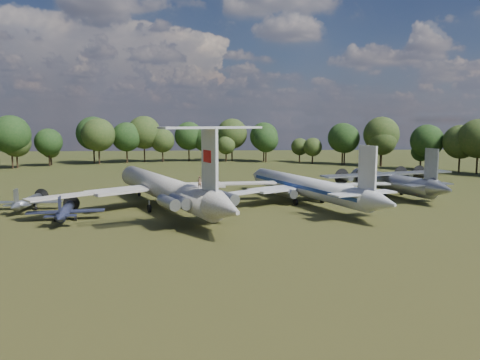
{
  "coord_description": "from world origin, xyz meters",
  "views": [
    {
      "loc": [
        2.71,
        -79.1,
        14.74
      ],
      "look_at": [
        7.79,
        -3.3,
        5.0
      ],
      "focal_mm": 35.0,
      "sensor_mm": 36.0,
      "label": 1
    }
  ],
  "objects_px": {
    "small_prop_west": "(66,213)",
    "person_on_il62": "(200,182)",
    "an12_transport": "(391,184)",
    "small_prop_northwest": "(28,204)",
    "il62_airliner": "(164,192)",
    "tu104_jet": "(306,190)"
  },
  "relations": [
    {
      "from": "small_prop_west",
      "to": "person_on_il62",
      "type": "bearing_deg",
      "value": -23.16
    },
    {
      "from": "il62_airliner",
      "to": "small_prop_northwest",
      "type": "bearing_deg",
      "value": 155.44
    },
    {
      "from": "small_prop_northwest",
      "to": "person_on_il62",
      "type": "bearing_deg",
      "value": -26.21
    },
    {
      "from": "an12_transport",
      "to": "il62_airliner",
      "type": "bearing_deg",
      "value": 178.12
    },
    {
      "from": "small_prop_northwest",
      "to": "an12_transport",
      "type": "bearing_deg",
      "value": 9.64
    },
    {
      "from": "small_prop_northwest",
      "to": "small_prop_west",
      "type": "bearing_deg",
      "value": -45.75
    },
    {
      "from": "person_on_il62",
      "to": "tu104_jet",
      "type": "bearing_deg",
      "value": -161.04
    },
    {
      "from": "tu104_jet",
      "to": "small_prop_west",
      "type": "bearing_deg",
      "value": 176.61
    },
    {
      "from": "small_prop_west",
      "to": "small_prop_northwest",
      "type": "relative_size",
      "value": 1.05
    },
    {
      "from": "an12_transport",
      "to": "person_on_il62",
      "type": "xyz_separation_m",
      "value": [
        -37.18,
        -25.25,
        4.13
      ]
    },
    {
      "from": "tu104_jet",
      "to": "person_on_il62",
      "type": "bearing_deg",
      "value": -157.98
    },
    {
      "from": "person_on_il62",
      "to": "an12_transport",
      "type": "bearing_deg",
      "value": -169.79
    },
    {
      "from": "il62_airliner",
      "to": "person_on_il62",
      "type": "height_order",
      "value": "person_on_il62"
    },
    {
      "from": "il62_airliner",
      "to": "small_prop_west",
      "type": "height_order",
      "value": "il62_airliner"
    },
    {
      "from": "an12_transport",
      "to": "person_on_il62",
      "type": "distance_m",
      "value": 45.13
    },
    {
      "from": "il62_airliner",
      "to": "an12_transport",
      "type": "distance_m",
      "value": 44.92
    },
    {
      "from": "small_prop_west",
      "to": "small_prop_northwest",
      "type": "bearing_deg",
      "value": 125.59
    },
    {
      "from": "an12_transport",
      "to": "small_prop_west",
      "type": "relative_size",
      "value": 2.17
    },
    {
      "from": "person_on_il62",
      "to": "il62_airliner",
      "type": "bearing_deg",
      "value": -89.68
    },
    {
      "from": "small_prop_west",
      "to": "small_prop_northwest",
      "type": "xyz_separation_m",
      "value": [
        -8.69,
        8.9,
        -0.05
      ]
    },
    {
      "from": "an12_transport",
      "to": "small_prop_northwest",
      "type": "height_order",
      "value": "an12_transport"
    },
    {
      "from": "small_prop_west",
      "to": "person_on_il62",
      "type": "distance_m",
      "value": 21.14
    }
  ]
}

